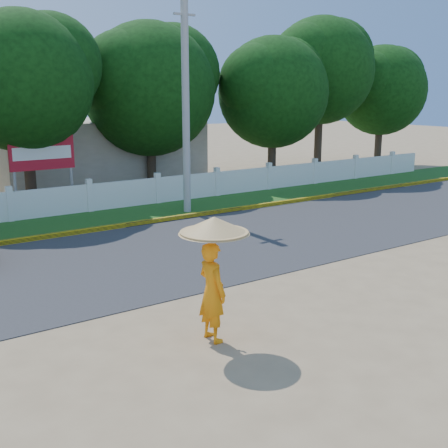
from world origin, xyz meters
name	(u,v)px	position (x,y,z in m)	size (l,w,h in m)	color
ground	(273,295)	(0.00, 0.00, 0.00)	(120.00, 120.00, 0.00)	#9E8460
road	(176,250)	(0.00, 4.50, 0.01)	(60.00, 7.00, 0.02)	#38383A
grass_verge	(105,218)	(0.00, 9.75, 0.01)	(60.00, 3.50, 0.03)	#2D601E
curb	(125,225)	(0.00, 8.05, 0.08)	(40.00, 0.18, 0.16)	yellow
fence	(89,198)	(0.00, 11.20, 0.55)	(40.00, 0.10, 1.10)	silver
building_near	(94,152)	(3.00, 18.00, 1.60)	(10.00, 6.00, 3.20)	#B7AD99
utility_pole	(186,106)	(3.12, 9.00, 4.06)	(0.28, 0.28, 8.12)	#9A9B98
monk_with_parasol	(213,261)	(-2.47, -1.21, 1.56)	(1.31, 1.31, 2.39)	orange
billboard	(42,157)	(-1.38, 12.30, 2.14)	(2.50, 0.13, 2.95)	gray
tree_row	(120,85)	(2.85, 14.15, 4.87)	(41.02, 7.38, 8.71)	#473828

